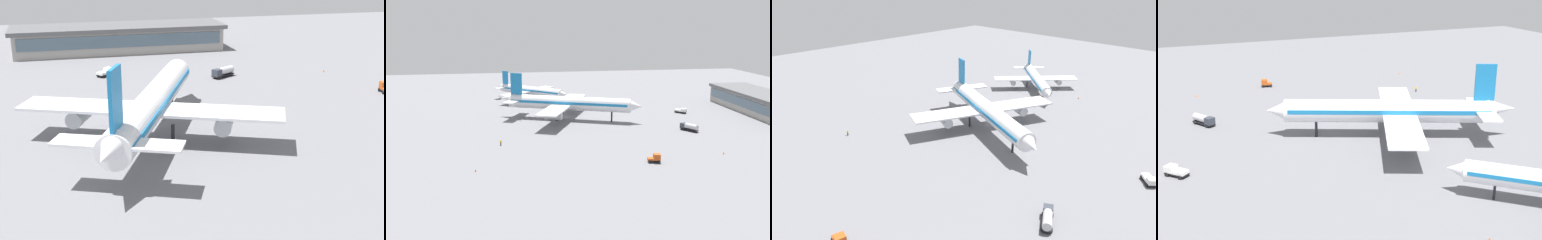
# 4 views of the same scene
# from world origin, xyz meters

# --- Properties ---
(ground) EXTENTS (288.00, 288.00, 0.00)m
(ground) POSITION_xyz_m (0.00, 0.00, 0.00)
(ground) COLOR slate
(terminal_building) EXTENTS (63.89, 17.33, 7.89)m
(terminal_building) POSITION_xyz_m (-8.03, -77.94, 4.02)
(terminal_building) COLOR #9E9993
(terminal_building) RESTS_ON ground
(airplane_at_gate) EXTENTS (42.76, 51.65, 16.60)m
(airplane_at_gate) POSITION_xyz_m (-4.00, -0.45, 6.03)
(airplane_at_gate) COLOR white
(airplane_at_gate) RESTS_ON ground
(fuel_truck) EXTENTS (6.39, 4.83, 2.50)m
(fuel_truck) POSITION_xyz_m (-28.48, -37.88, 1.39)
(fuel_truck) COLOR black
(fuel_truck) RESTS_ON ground
(pushback_tractor) EXTENTS (4.52, 4.38, 1.90)m
(pushback_tractor) POSITION_xyz_m (-0.72, -46.34, 0.97)
(pushback_tractor) COLOR black
(pushback_tractor) RESTS_ON ground
(safety_cone_mid_apron) EXTENTS (0.44, 0.44, 0.60)m
(safety_cone_mid_apron) POSITION_xyz_m (-55.13, -36.67, 0.30)
(safety_cone_mid_apron) COLOR #EA590C
(safety_cone_mid_apron) RESTS_ON ground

